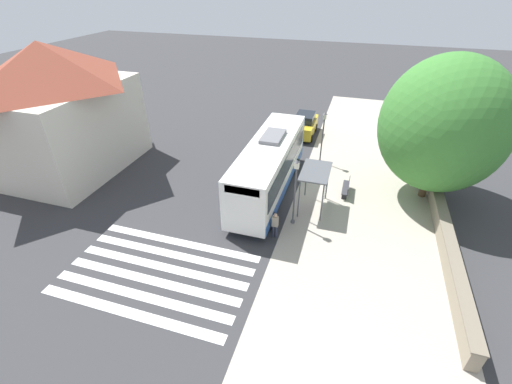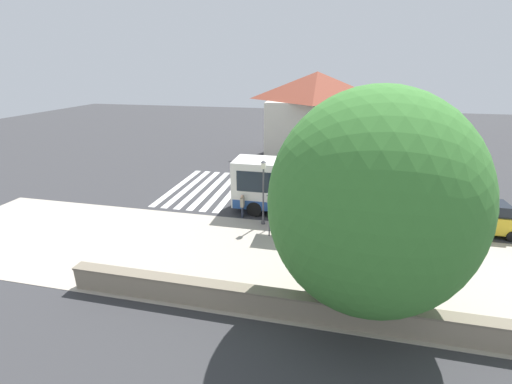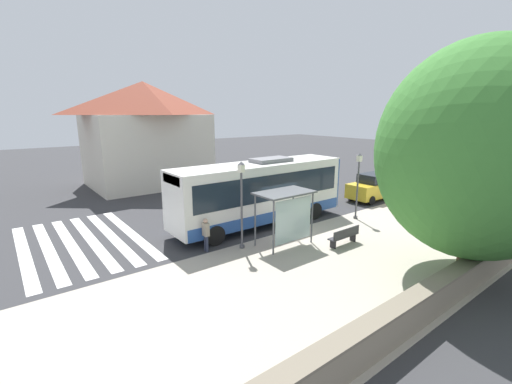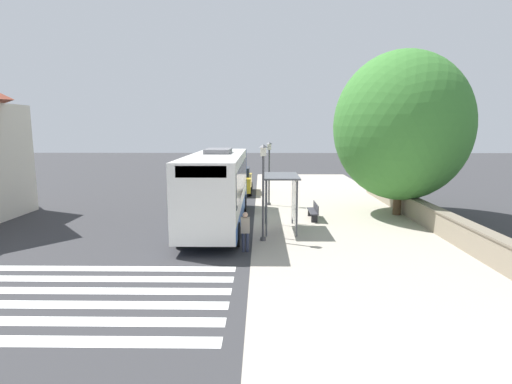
# 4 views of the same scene
# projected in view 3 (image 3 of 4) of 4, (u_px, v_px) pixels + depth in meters

# --- Properties ---
(ground_plane) EXTENTS (120.00, 120.00, 0.00)m
(ground_plane) POSITION_uv_depth(u_px,v_px,m) (285.00, 232.00, 18.42)
(ground_plane) COLOR #353538
(ground_plane) RESTS_ON ground
(sidewalk_plaza) EXTENTS (9.00, 44.00, 0.02)m
(sidewalk_plaza) POSITION_uv_depth(u_px,v_px,m) (355.00, 259.00, 14.94)
(sidewalk_plaza) COLOR #ADA393
(sidewalk_plaza) RESTS_ON ground
(crosswalk_stripes) EXTENTS (9.00, 5.25, 0.01)m
(crosswalk_stripes) POSITION_uv_depth(u_px,v_px,m) (81.00, 242.00, 16.91)
(crosswalk_stripes) COLOR silver
(crosswalk_stripes) RESTS_ON ground
(stone_wall) EXTENTS (0.60, 20.00, 1.10)m
(stone_wall) POSITION_uv_depth(u_px,v_px,m) (454.00, 284.00, 11.68)
(stone_wall) COLOR gray
(stone_wall) RESTS_ON ground
(background_building) EXTENTS (8.18, 9.86, 8.81)m
(background_building) POSITION_uv_depth(u_px,v_px,m) (146.00, 133.00, 29.58)
(background_building) COLOR beige
(background_building) RESTS_ON ground
(bus) EXTENTS (2.61, 10.48, 3.77)m
(bus) POSITION_uv_depth(u_px,v_px,m) (260.00, 191.00, 19.17)
(bus) COLOR silver
(bus) RESTS_ON ground
(bus_shelter) EXTENTS (1.64, 2.75, 2.63)m
(bus_shelter) POSITION_uv_depth(u_px,v_px,m) (287.00, 202.00, 16.05)
(bus_shelter) COLOR #515459
(bus_shelter) RESTS_ON ground
(pedestrian) EXTENTS (0.34, 0.22, 1.59)m
(pedestrian) POSITION_uv_depth(u_px,v_px,m) (206.00, 232.00, 15.60)
(pedestrian) COLOR #2D3347
(pedestrian) RESTS_ON ground
(bench) EXTENTS (0.40, 1.86, 0.88)m
(bench) POSITION_uv_depth(u_px,v_px,m) (344.00, 236.00, 16.42)
(bench) COLOR #333338
(bench) RESTS_ON ground
(street_lamp_near) EXTENTS (0.28, 0.28, 3.97)m
(street_lamp_near) POSITION_uv_depth(u_px,v_px,m) (358.00, 180.00, 20.12)
(street_lamp_near) COLOR #4C4C51
(street_lamp_near) RESTS_ON ground
(street_lamp_far) EXTENTS (0.28, 0.28, 4.14)m
(street_lamp_far) POSITION_uv_depth(u_px,v_px,m) (242.00, 198.00, 15.62)
(street_lamp_far) COLOR #4C4C51
(street_lamp_far) RESTS_ON ground
(shade_tree) EXTENTS (7.26, 7.26, 8.89)m
(shade_tree) POSITION_uv_depth(u_px,v_px,m) (479.00, 151.00, 12.44)
(shade_tree) COLOR brown
(shade_tree) RESTS_ON ground
(parked_car_behind_bus) EXTENTS (1.93, 4.07, 1.93)m
(parked_car_behind_bus) POSITION_uv_depth(u_px,v_px,m) (373.00, 187.00, 24.95)
(parked_car_behind_bus) COLOR gold
(parked_car_behind_bus) RESTS_ON ground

